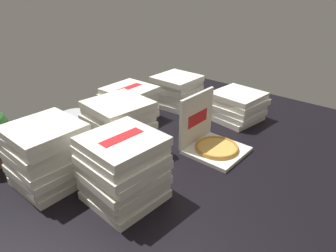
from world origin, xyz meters
TOP-DOWN VIEW (x-y plane):
  - ground_plane at (0.00, 0.00)m, footprint 3.20×2.40m
  - open_pizza_box at (0.17, -0.21)m, footprint 0.38×0.40m
  - pizza_stack_left_near at (-0.28, 0.27)m, footprint 0.45×0.44m
  - pizza_stack_right_far at (0.78, -0.09)m, footprint 0.46×0.46m
  - pizza_stack_right_near at (-0.61, -0.14)m, footprint 0.43×0.44m
  - pizza_stack_center_near at (0.69, 0.54)m, footprint 0.42×0.43m
  - pizza_stack_left_far at (-0.80, 0.32)m, footprint 0.41×0.41m
  - pizza_stack_right_mid at (0.16, 0.65)m, footprint 0.45×0.45m
  - ice_bucket at (-0.33, 0.75)m, footprint 0.27×0.27m
  - water_bottle_0 at (-0.59, 0.83)m, footprint 0.06×0.06m
  - water_bottle_1 at (-0.17, 0.87)m, footprint 0.06×0.06m
  - water_bottle_2 at (-0.53, 0.66)m, footprint 0.06×0.06m

SIDE VIEW (x-z plane):
  - ground_plane at x=0.00m, z-range -0.02..0.00m
  - open_pizza_box at x=0.17m, z-range -0.12..0.29m
  - ice_bucket at x=-0.33m, z-range 0.00..0.17m
  - water_bottle_0 at x=-0.59m, z-range -0.01..0.20m
  - water_bottle_1 at x=-0.17m, z-range -0.01..0.20m
  - water_bottle_2 at x=-0.53m, z-range -0.01..0.20m
  - pizza_stack_right_far at x=0.78m, z-range 0.00..0.25m
  - pizza_stack_center_near at x=0.69m, z-range 0.00..0.30m
  - pizza_stack_right_mid at x=0.16m, z-range 0.00..0.30m
  - pizza_stack_left_near at x=-0.28m, z-range 0.00..0.39m
  - pizza_stack_left_far at x=-0.80m, z-range 0.00..0.39m
  - pizza_stack_right_near at x=-0.61m, z-range 0.00..0.40m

